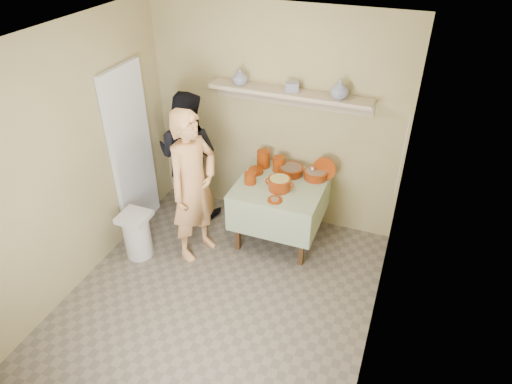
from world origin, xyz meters
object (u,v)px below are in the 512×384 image
at_px(serving_table, 281,192).
at_px(trash_bin, 137,235).
at_px(cazuela_rice, 279,183).
at_px(person_cook, 193,187).
at_px(person_helper, 188,155).

height_order(serving_table, trash_bin, serving_table).
bearing_deg(cazuela_rice, person_cook, -151.06).
relative_size(serving_table, cazuela_rice, 2.95).
height_order(person_helper, trash_bin, person_helper).
distance_m(person_helper, serving_table, 1.26).
height_order(person_cook, serving_table, person_cook).
height_order(serving_table, cazuela_rice, cazuela_rice).
xyz_separation_m(person_cook, cazuela_rice, (0.82, 0.45, -0.03)).
xyz_separation_m(person_cook, serving_table, (0.80, 0.58, -0.24)).
bearing_deg(trash_bin, person_helper, 81.22).
distance_m(serving_table, trash_bin, 1.69).
height_order(person_cook, person_helper, person_cook).
distance_m(person_cook, trash_bin, 0.90).
relative_size(person_cook, serving_table, 1.81).
distance_m(person_cook, serving_table, 1.01).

